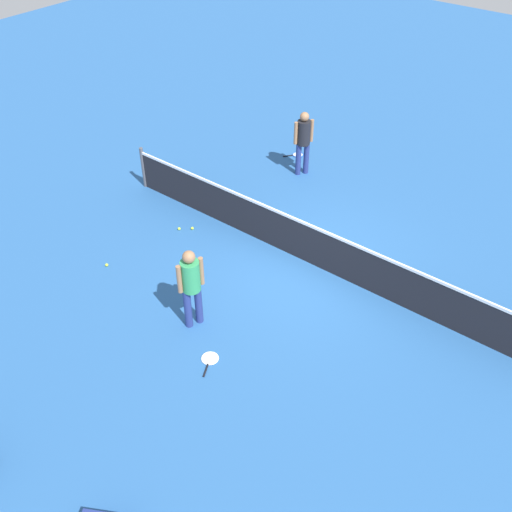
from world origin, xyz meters
name	(u,v)px	position (x,y,z in m)	size (l,w,h in m)	color
ground_plane	(310,263)	(0.00, 0.00, 0.00)	(40.00, 40.00, 0.00)	#265693
court_net	(312,244)	(0.00, 0.00, 0.50)	(10.09, 0.09, 1.07)	#4C4C51
player_near_side	(191,282)	(-0.71, -2.82, 1.01)	(0.44, 0.52, 1.70)	navy
player_far_side	(303,138)	(-2.27, 2.95, 1.01)	(0.47, 0.49, 1.70)	navy
tennis_racket_near_player	(210,359)	(0.12, -3.33, 0.01)	(0.42, 0.60, 0.03)	white
tennis_racket_far_player	(297,155)	(-2.91, 3.67, 0.01)	(0.49, 0.57, 0.03)	blue
tennis_ball_near_player	(107,265)	(-3.31, -2.72, 0.03)	(0.07, 0.07, 0.07)	#C6E033
tennis_ball_by_net	(179,229)	(-3.02, -0.84, 0.03)	(0.07, 0.07, 0.07)	#C6E033
tennis_ball_midcourt	(192,228)	(-2.80, -0.65, 0.03)	(0.07, 0.07, 0.07)	#C6E033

